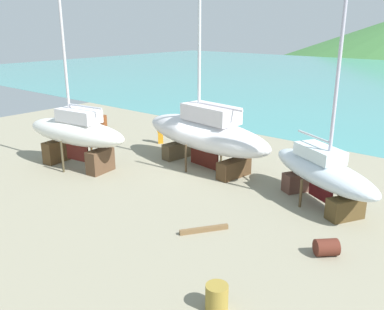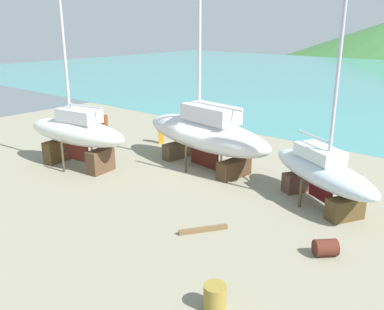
{
  "view_description": "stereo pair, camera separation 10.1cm",
  "coord_description": "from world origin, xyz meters",
  "px_view_note": "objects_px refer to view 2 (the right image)",
  "views": [
    {
      "loc": [
        13.73,
        -16.95,
        7.71
      ],
      "look_at": [
        0.59,
        -1.3,
        1.22
      ],
      "focal_mm": 38.54,
      "sensor_mm": 36.0,
      "label": 1
    },
    {
      "loc": [
        13.8,
        -16.88,
        7.71
      ],
      "look_at": [
        0.59,
        -1.3,
        1.22
      ],
      "focal_mm": 38.54,
      "sensor_mm": 36.0,
      "label": 2
    }
  ],
  "objects_px": {
    "barrel_ochre": "(104,121)",
    "barrel_rust_near": "(215,297)",
    "sailboat_small_center": "(205,133)",
    "sailboat_mid_port": "(322,172)",
    "worker": "(161,131)",
    "sailboat_large_starboard": "(76,132)",
    "barrel_rust_far": "(326,248)"
  },
  "relations": [
    {
      "from": "barrel_ochre",
      "to": "barrel_rust_near",
      "type": "bearing_deg",
      "value": -30.6
    },
    {
      "from": "sailboat_small_center",
      "to": "sailboat_mid_port",
      "type": "height_order",
      "value": "sailboat_small_center"
    },
    {
      "from": "worker",
      "to": "barrel_rust_near",
      "type": "xyz_separation_m",
      "value": [
        13.15,
        -11.26,
        -0.45
      ]
    },
    {
      "from": "sailboat_mid_port",
      "to": "worker",
      "type": "height_order",
      "value": "sailboat_mid_port"
    },
    {
      "from": "sailboat_large_starboard",
      "to": "barrel_ochre",
      "type": "xyz_separation_m",
      "value": [
        -6.43,
        6.88,
        -1.52
      ]
    },
    {
      "from": "barrel_rust_near",
      "to": "barrel_rust_far",
      "type": "height_order",
      "value": "barrel_rust_near"
    },
    {
      "from": "barrel_rust_near",
      "to": "barrel_rust_far",
      "type": "relative_size",
      "value": 0.98
    },
    {
      "from": "sailboat_large_starboard",
      "to": "barrel_rust_near",
      "type": "relative_size",
      "value": 16.61
    },
    {
      "from": "barrel_ochre",
      "to": "sailboat_large_starboard",
      "type": "bearing_deg",
      "value": -46.94
    },
    {
      "from": "sailboat_large_starboard",
      "to": "barrel_rust_far",
      "type": "relative_size",
      "value": 16.31
    },
    {
      "from": "sailboat_large_starboard",
      "to": "barrel_ochre",
      "type": "bearing_deg",
      "value": -55.14
    },
    {
      "from": "sailboat_small_center",
      "to": "barrel_ochre",
      "type": "distance_m",
      "value": 12.22
    },
    {
      "from": "sailboat_small_center",
      "to": "sailboat_mid_port",
      "type": "bearing_deg",
      "value": -177.21
    },
    {
      "from": "barrel_rust_far",
      "to": "barrel_ochre",
      "type": "xyz_separation_m",
      "value": [
        -20.99,
        6.93,
        0.17
      ]
    },
    {
      "from": "barrel_rust_near",
      "to": "barrel_ochre",
      "type": "xyz_separation_m",
      "value": [
        -19.78,
        11.7,
        0.09
      ]
    },
    {
      "from": "sailboat_mid_port",
      "to": "barrel_rust_near",
      "type": "height_order",
      "value": "sailboat_mid_port"
    },
    {
      "from": "sailboat_mid_port",
      "to": "barrel_ochre",
      "type": "xyz_separation_m",
      "value": [
        -18.98,
        2.89,
        -1.05
      ]
    },
    {
      "from": "barrel_rust_far",
      "to": "barrel_ochre",
      "type": "distance_m",
      "value": 22.11
    },
    {
      "from": "sailboat_large_starboard",
      "to": "barrel_ochre",
      "type": "relative_size",
      "value": 13.59
    },
    {
      "from": "barrel_rust_near",
      "to": "barrel_ochre",
      "type": "height_order",
      "value": "barrel_ochre"
    },
    {
      "from": "barrel_ochre",
      "to": "sailboat_small_center",
      "type": "bearing_deg",
      "value": -10.87
    },
    {
      "from": "sailboat_large_starboard",
      "to": "worker",
      "type": "xyz_separation_m",
      "value": [
        0.2,
        6.45,
        -1.16
      ]
    },
    {
      "from": "barrel_rust_near",
      "to": "worker",
      "type": "bearing_deg",
      "value": 139.42
    },
    {
      "from": "sailboat_mid_port",
      "to": "worker",
      "type": "xyz_separation_m",
      "value": [
        -12.35,
        2.45,
        -0.69
      ]
    },
    {
      "from": "barrel_rust_far",
      "to": "barrel_ochre",
      "type": "relative_size",
      "value": 0.83
    },
    {
      "from": "barrel_rust_far",
      "to": "barrel_rust_near",
      "type": "bearing_deg",
      "value": -104.27
    },
    {
      "from": "sailboat_large_starboard",
      "to": "worker",
      "type": "height_order",
      "value": "sailboat_large_starboard"
    },
    {
      "from": "sailboat_small_center",
      "to": "barrel_ochre",
      "type": "height_order",
      "value": "sailboat_small_center"
    },
    {
      "from": "worker",
      "to": "barrel_rust_near",
      "type": "bearing_deg",
      "value": -178.13
    },
    {
      "from": "sailboat_small_center",
      "to": "barrel_rust_far",
      "type": "height_order",
      "value": "sailboat_small_center"
    },
    {
      "from": "sailboat_small_center",
      "to": "sailboat_mid_port",
      "type": "xyz_separation_m",
      "value": [
        7.08,
        -0.6,
        -0.46
      ]
    },
    {
      "from": "sailboat_large_starboard",
      "to": "barrel_rust_near",
      "type": "bearing_deg",
      "value": 151.97
    }
  ]
}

